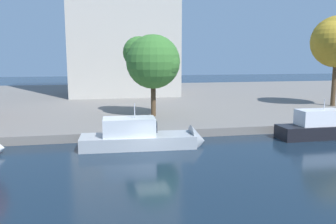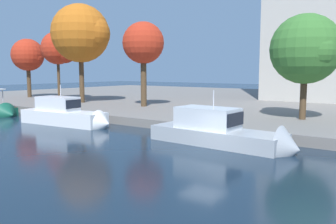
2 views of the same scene
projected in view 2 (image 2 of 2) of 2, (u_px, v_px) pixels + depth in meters
name	position (u px, v px, depth m)	size (l,w,h in m)	color
ground_plane	(203.00, 154.00, 21.18)	(220.00, 220.00, 0.00)	#142333
dock_promenade	(324.00, 105.00, 47.81)	(120.00, 55.00, 0.77)	slate
motor_yacht_1	(67.00, 116.00, 32.53)	(10.20, 3.23, 4.40)	white
motor_yacht_2	(224.00, 134.00, 23.60)	(10.51, 3.33, 4.68)	#9EA3A8
mooring_bollard_0	(56.00, 105.00, 38.98)	(0.24, 0.24, 0.76)	#2D2D33
tree_0	(142.00, 44.00, 41.23)	(4.92, 4.92, 9.99)	#4C3823
tree_2	(28.00, 56.00, 56.02)	(5.11, 5.11, 9.33)	#4C3823
tree_3	(83.00, 33.00, 45.82)	(7.89, 7.63, 12.96)	#4C3823
tree_4	(59.00, 49.00, 51.81)	(5.22, 4.85, 10.03)	#4C3823
tree_5	(305.00, 48.00, 30.18)	(6.22, 6.32, 9.10)	#4C3823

